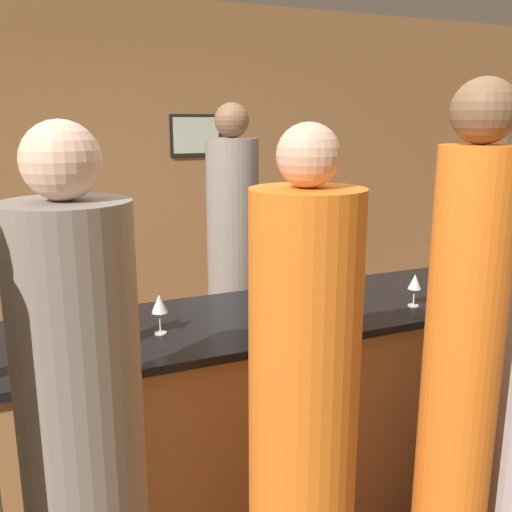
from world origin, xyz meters
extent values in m
plane|color=brown|center=(0.00, 0.00, 0.00)|extent=(14.00, 14.00, 0.00)
cube|color=olive|center=(0.00, 2.38, 1.40)|extent=(8.00, 0.06, 2.80)
cube|color=black|center=(0.53, 2.34, 1.75)|extent=(0.44, 0.02, 0.34)
cube|color=#B7C6B2|center=(0.53, 2.33, 1.75)|extent=(0.39, 0.00, 0.29)
cube|color=#B27F4C|center=(0.00, 0.00, 0.49)|extent=(2.92, 0.69, 0.97)
cube|color=black|center=(0.00, 0.00, 0.99)|extent=(2.98, 0.75, 0.03)
cylinder|color=gray|center=(0.24, 0.77, 0.89)|extent=(0.30, 0.30, 1.77)
sphere|color=brown|center=(0.24, 0.77, 1.87)|extent=(0.19, 0.19, 0.19)
cylinder|color=orange|center=(0.57, -0.75, 0.89)|extent=(0.29, 0.29, 1.79)
sphere|color=brown|center=(0.57, -0.75, 1.90)|extent=(0.23, 0.23, 0.23)
cylinder|color=orange|center=(-0.12, -0.77, 0.84)|extent=(0.36, 0.36, 1.68)
sphere|color=tan|center=(-0.12, -0.77, 1.77)|extent=(0.19, 0.19, 0.19)
cylinder|color=gray|center=(-0.80, -0.72, 0.83)|extent=(0.35, 0.35, 1.67)
sphere|color=beige|center=(-0.80, -0.72, 1.77)|extent=(0.21, 0.21, 0.21)
cylinder|color=#19381E|center=(-0.60, -0.12, 1.12)|extent=(0.08, 0.08, 0.22)
cylinder|color=#19381E|center=(-0.60, -0.12, 1.27)|extent=(0.03, 0.03, 0.07)
cylinder|color=silver|center=(1.04, -0.26, 1.01)|extent=(0.05, 0.05, 0.00)
cylinder|color=silver|center=(1.04, -0.26, 1.05)|extent=(0.01, 0.01, 0.08)
cone|color=silver|center=(1.04, -0.26, 1.12)|extent=(0.08, 0.08, 0.07)
cylinder|color=silver|center=(-0.78, -0.32, 1.01)|extent=(0.05, 0.05, 0.00)
cylinder|color=silver|center=(-0.78, -0.32, 1.06)|extent=(0.01, 0.01, 0.09)
cone|color=silver|center=(-0.78, -0.32, 1.13)|extent=(0.07, 0.07, 0.06)
cylinder|color=silver|center=(1.11, -0.14, 1.01)|extent=(0.05, 0.05, 0.00)
cylinder|color=silver|center=(1.11, -0.14, 1.05)|extent=(0.01, 0.01, 0.08)
cone|color=silver|center=(1.11, -0.14, 1.13)|extent=(0.07, 0.07, 0.07)
cylinder|color=silver|center=(-0.70, -0.27, 1.01)|extent=(0.05, 0.05, 0.00)
cylinder|color=silver|center=(-0.70, -0.27, 1.06)|extent=(0.01, 0.01, 0.10)
cone|color=silver|center=(-0.70, -0.27, 1.14)|extent=(0.08, 0.08, 0.06)
cylinder|color=silver|center=(0.79, -0.18, 1.01)|extent=(0.05, 0.05, 0.00)
cylinder|color=silver|center=(0.79, -0.18, 1.05)|extent=(0.01, 0.01, 0.08)
cone|color=silver|center=(0.79, -0.18, 1.13)|extent=(0.06, 0.06, 0.07)
cylinder|color=silver|center=(-0.41, -0.06, 1.01)|extent=(0.05, 0.05, 0.00)
cylinder|color=silver|center=(-0.41, -0.06, 1.06)|extent=(0.01, 0.01, 0.09)
cone|color=silver|center=(-0.41, -0.06, 1.14)|extent=(0.07, 0.07, 0.08)
camera|label=1|loc=(-0.93, -2.26, 1.87)|focal=40.00mm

